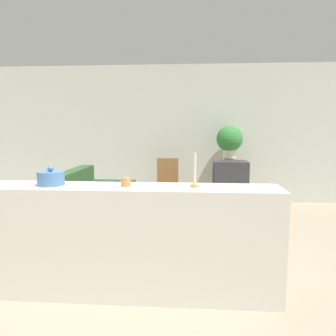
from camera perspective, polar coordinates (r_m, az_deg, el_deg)
ground_plane at (r=3.55m, az=-7.97°, el=-17.78°), size 14.00×14.00×0.00m
wall_back at (r=6.61m, az=-1.83°, el=5.96°), size 9.00×0.06×2.70m
couch at (r=4.73m, az=-13.63°, el=-7.59°), size 0.91×1.92×0.86m
tv_stand at (r=5.59m, az=10.66°, el=-5.85°), size 0.78×0.55×0.49m
television at (r=5.50m, az=10.71°, el=-1.10°), size 0.57×0.46×0.45m
wooden_chair at (r=6.01m, az=-0.14°, el=-2.30°), size 0.44×0.44×0.91m
plant_stand at (r=6.34m, az=10.50°, el=-2.34°), size 0.19×0.19×0.91m
potted_plant at (r=6.26m, az=10.67°, el=4.86°), size 0.49×0.49×0.61m
foreground_counter at (r=3.02m, az=-9.68°, el=-12.29°), size 2.93×0.44×0.98m
decorative_bowl at (r=3.06m, az=-19.72°, el=-1.68°), size 0.23×0.23×0.17m
candle_jar at (r=2.86m, az=-7.35°, el=-2.41°), size 0.09×0.09×0.08m
candlestick at (r=2.79m, az=4.69°, el=-1.33°), size 0.07×0.07×0.29m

